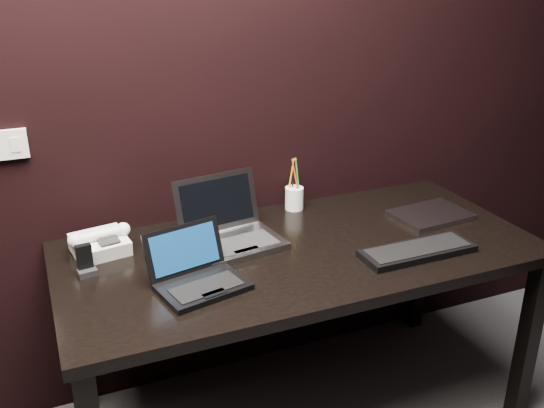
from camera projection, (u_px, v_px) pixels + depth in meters
name	position (u px, v px, depth m)	size (l,w,h in m)	color
wall_back	(181.00, 77.00, 2.19)	(4.00, 4.00, 0.00)	black
wall_switch	(4.00, 145.00, 2.03)	(0.15, 0.02, 0.10)	silver
desk	(300.00, 267.00, 2.20)	(1.70, 0.80, 0.74)	black
netbook	(198.00, 276.00, 1.91)	(0.31, 0.29, 0.17)	black
silver_laptop	(230.00, 232.00, 2.18)	(0.36, 0.34, 0.22)	gray
ext_keyboard	(418.00, 251.00, 2.11)	(0.42, 0.14, 0.03)	black
closed_laptop	(431.00, 215.00, 2.41)	(0.31, 0.23, 0.02)	#929397
desk_phone	(100.00, 243.00, 2.11)	(0.22, 0.19, 0.11)	silver
mobile_phone	(86.00, 263.00, 1.97)	(0.07, 0.06, 0.10)	black
pen_cup	(294.00, 197.00, 2.48)	(0.09, 0.09, 0.22)	white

